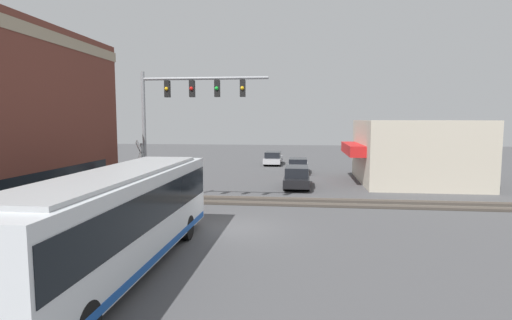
{
  "coord_description": "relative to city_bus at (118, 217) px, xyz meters",
  "views": [
    {
      "loc": [
        -17.49,
        -2.98,
        4.89
      ],
      "look_at": [
        4.47,
        -0.42,
        2.66
      ],
      "focal_mm": 28.0,
      "sensor_mm": 36.0,
      "label": 1
    }
  ],
  "objects": [
    {
      "name": "ground_plane",
      "position": [
        5.67,
        -2.8,
        -1.81
      ],
      "size": [
        120.0,
        120.0,
        0.0
      ],
      "primitive_type": "plane",
      "color": "#4C4C4F"
    },
    {
      "name": "shop_building",
      "position": [
        20.26,
        -14.38,
        0.62
      ],
      "size": [
        9.53,
        9.46,
        4.84
      ],
      "color": "beige",
      "rests_on": "ground"
    },
    {
      "name": "crossing_signal",
      "position": [
        9.23,
        3.05,
        0.49
      ],
      "size": [
        1.41,
        1.18,
        3.81
      ],
      "color": "gray",
      "rests_on": "ground"
    },
    {
      "name": "parked_car_black",
      "position": [
        16.92,
        -5.4,
        -1.09
      ],
      "size": [
        4.85,
        1.82,
        1.55
      ],
      "color": "black",
      "rests_on": "ground"
    },
    {
      "name": "parked_car_silver",
      "position": [
        31.56,
        -2.6,
        -1.14
      ],
      "size": [
        4.86,
        1.82,
        1.43
      ],
      "color": "#B7B7BC",
      "rests_on": "ground"
    },
    {
      "name": "city_bus",
      "position": [
        0.0,
        0.0,
        0.0
      ],
      "size": [
        11.78,
        2.59,
        3.27
      ],
      "color": "silver",
      "rests_on": "ground"
    },
    {
      "name": "traffic_signal_gantry",
      "position": [
        9.52,
        0.81,
        3.82
      ],
      "size": [
        0.42,
        7.04,
        7.51
      ],
      "color": "gray",
      "rests_on": "ground"
    },
    {
      "name": "rail_track_near",
      "position": [
        11.67,
        -2.8,
        -1.78
      ],
      "size": [
        2.6,
        60.0,
        0.15
      ],
      "color": "#332D28",
      "rests_on": "ground"
    },
    {
      "name": "parked_car_white",
      "position": [
        24.88,
        -5.4,
        -1.17
      ],
      "size": [
        4.36,
        1.82,
        1.37
      ],
      "color": "silver",
      "rests_on": "ground"
    },
    {
      "name": "pedestrian_at_crossing",
      "position": [
        8.98,
        1.56,
        -0.87
      ],
      "size": [
        0.34,
        0.34,
        1.82
      ],
      "color": "black",
      "rests_on": "ground"
    }
  ]
}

